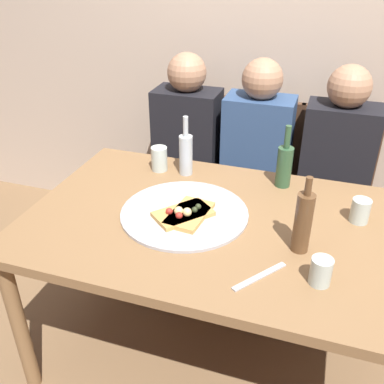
{
  "coord_description": "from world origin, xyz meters",
  "views": [
    {
      "loc": [
        0.34,
        -1.37,
        1.66
      ],
      "look_at": [
        -0.14,
        0.1,
        0.78
      ],
      "focal_mm": 40.76,
      "sensor_mm": 36.0,
      "label": 1
    }
  ],
  "objects_px": {
    "pizza_tray": "(184,214)",
    "chair_left": "(191,162)",
    "guest_by_wall": "(334,174)",
    "guest_in_sweater": "(182,152)",
    "wine_bottle": "(303,222)",
    "water_bottle": "(186,153)",
    "guest_in_beanie": "(253,162)",
    "beer_bottle": "(284,165)",
    "tumbler_far": "(360,211)",
    "pizza_slice_last": "(183,213)",
    "chair_right": "(332,182)",
    "chair_middle": "(257,171)",
    "wine_glass": "(159,159)",
    "tumbler_near": "(321,271)",
    "table_knife": "(260,276)",
    "pizza_slice_extra": "(189,214)",
    "dining_table": "(218,236)"
  },
  "relations": [
    {
      "from": "pizza_tray",
      "to": "chair_left",
      "type": "bearing_deg",
      "value": 106.83
    },
    {
      "from": "guest_by_wall",
      "to": "guest_in_sweater",
      "type": "bearing_deg",
      "value": 0.0
    },
    {
      "from": "wine_bottle",
      "to": "water_bottle",
      "type": "bearing_deg",
      "value": 143.13
    },
    {
      "from": "water_bottle",
      "to": "guest_in_beanie",
      "type": "relative_size",
      "value": 0.24
    },
    {
      "from": "beer_bottle",
      "to": "tumbler_far",
      "type": "xyz_separation_m",
      "value": [
        0.32,
        -0.2,
        -0.05
      ]
    },
    {
      "from": "pizza_slice_last",
      "to": "guest_in_sweater",
      "type": "height_order",
      "value": "guest_in_sweater"
    },
    {
      "from": "wine_bottle",
      "to": "guest_in_sweater",
      "type": "xyz_separation_m",
      "value": [
        -0.72,
        0.81,
        -0.2
      ]
    },
    {
      "from": "beer_bottle",
      "to": "chair_right",
      "type": "height_order",
      "value": "beer_bottle"
    },
    {
      "from": "chair_left",
      "to": "water_bottle",
      "type": "bearing_deg",
      "value": 106.27
    },
    {
      "from": "wine_bottle",
      "to": "chair_left",
      "type": "xyz_separation_m",
      "value": [
        -0.72,
        0.96,
        -0.33
      ]
    },
    {
      "from": "chair_middle",
      "to": "wine_glass",
      "type": "bearing_deg",
      "value": 55.35
    },
    {
      "from": "tumbler_near",
      "to": "wine_glass",
      "type": "distance_m",
      "value": 0.97
    },
    {
      "from": "pizza_slice_last",
      "to": "tumbler_near",
      "type": "xyz_separation_m",
      "value": [
        0.53,
        -0.21,
        0.02
      ]
    },
    {
      "from": "wine_bottle",
      "to": "table_knife",
      "type": "distance_m",
      "value": 0.24
    },
    {
      "from": "table_knife",
      "to": "pizza_slice_last",
      "type": "bearing_deg",
      "value": -88.31
    },
    {
      "from": "pizza_tray",
      "to": "table_knife",
      "type": "distance_m",
      "value": 0.45
    },
    {
      "from": "pizza_slice_extra",
      "to": "chair_right",
      "type": "distance_m",
      "value": 1.07
    },
    {
      "from": "pizza_slice_last",
      "to": "tumbler_far",
      "type": "relative_size",
      "value": 2.65
    },
    {
      "from": "dining_table",
      "to": "chair_middle",
      "type": "distance_m",
      "value": 0.89
    },
    {
      "from": "chair_right",
      "to": "chair_left",
      "type": "bearing_deg",
      "value": 0.0
    },
    {
      "from": "dining_table",
      "to": "wine_glass",
      "type": "relative_size",
      "value": 13.23
    },
    {
      "from": "wine_glass",
      "to": "pizza_slice_last",
      "type": "bearing_deg",
      "value": -56.32
    },
    {
      "from": "pizza_slice_extra",
      "to": "guest_in_sweater",
      "type": "relative_size",
      "value": 0.2
    },
    {
      "from": "table_knife",
      "to": "beer_bottle",
      "type": "bearing_deg",
      "value": -141.49
    },
    {
      "from": "tumbler_far",
      "to": "guest_in_beanie",
      "type": "height_order",
      "value": "guest_in_beanie"
    },
    {
      "from": "wine_glass",
      "to": "tumbler_far",
      "type": "bearing_deg",
      "value": -10.66
    },
    {
      "from": "pizza_slice_extra",
      "to": "chair_right",
      "type": "relative_size",
      "value": 0.26
    },
    {
      "from": "pizza_slice_last",
      "to": "chair_middle",
      "type": "bearing_deg",
      "value": 81.66
    },
    {
      "from": "pizza_slice_extra",
      "to": "water_bottle",
      "type": "xyz_separation_m",
      "value": [
        -0.14,
        0.36,
        0.08
      ]
    },
    {
      "from": "pizza_tray",
      "to": "pizza_slice_extra",
      "type": "bearing_deg",
      "value": -36.9
    },
    {
      "from": "chair_middle",
      "to": "dining_table",
      "type": "bearing_deg",
      "value": 90.33
    },
    {
      "from": "dining_table",
      "to": "table_knife",
      "type": "xyz_separation_m",
      "value": [
        0.21,
        -0.28,
        0.08
      ]
    },
    {
      "from": "wine_bottle",
      "to": "guest_in_beanie",
      "type": "distance_m",
      "value": 0.9
    },
    {
      "from": "chair_left",
      "to": "tumbler_far",
      "type": "bearing_deg",
      "value": 142.29
    },
    {
      "from": "beer_bottle",
      "to": "guest_in_sweater",
      "type": "distance_m",
      "value": 0.73
    },
    {
      "from": "guest_by_wall",
      "to": "pizza_slice_extra",
      "type": "bearing_deg",
      "value": 54.87
    },
    {
      "from": "pizza_tray",
      "to": "wine_bottle",
      "type": "height_order",
      "value": "wine_bottle"
    },
    {
      "from": "chair_left",
      "to": "guest_in_beanie",
      "type": "bearing_deg",
      "value": 159.39
    },
    {
      "from": "wine_glass",
      "to": "chair_right",
      "type": "xyz_separation_m",
      "value": [
        0.79,
        0.54,
        -0.27
      ]
    },
    {
      "from": "beer_bottle",
      "to": "table_knife",
      "type": "xyz_separation_m",
      "value": [
        0.02,
        -0.64,
        -0.1
      ]
    },
    {
      "from": "guest_by_wall",
      "to": "tumbler_near",
      "type": "bearing_deg",
      "value": 88.81
    },
    {
      "from": "chair_middle",
      "to": "guest_in_sweater",
      "type": "relative_size",
      "value": 0.77
    },
    {
      "from": "water_bottle",
      "to": "chair_left",
      "type": "distance_m",
      "value": 0.65
    },
    {
      "from": "pizza_tray",
      "to": "water_bottle",
      "type": "relative_size",
      "value": 1.82
    },
    {
      "from": "chair_left",
      "to": "pizza_tray",
      "type": "bearing_deg",
      "value": 106.83
    },
    {
      "from": "pizza_slice_last",
      "to": "wine_bottle",
      "type": "bearing_deg",
      "value": -7.15
    },
    {
      "from": "dining_table",
      "to": "chair_left",
      "type": "xyz_separation_m",
      "value": [
        -0.41,
        0.88,
        -0.14
      ]
    },
    {
      "from": "pizza_slice_last",
      "to": "beer_bottle",
      "type": "bearing_deg",
      "value": 49.9
    },
    {
      "from": "chair_left",
      "to": "guest_in_sweater",
      "type": "bearing_deg",
      "value": 90.0
    },
    {
      "from": "tumbler_far",
      "to": "chair_middle",
      "type": "distance_m",
      "value": 0.92
    }
  ]
}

